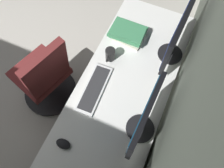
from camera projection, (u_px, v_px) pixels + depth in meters
wall_back at (204, 69)px, 1.12m from camera, size 4.44×0.10×2.60m
desk at (118, 103)px, 1.73m from camera, size 1.99×0.68×0.73m
drawer_pedestal at (109, 140)px, 1.92m from camera, size 0.40×0.51×0.69m
monitor_primary at (144, 118)px, 1.35m from camera, size 0.48×0.20×0.43m
monitor_secondary at (178, 33)px, 1.60m from camera, size 0.57×0.20×0.47m
keyboard_main at (94, 89)px, 1.69m from camera, size 0.43×0.16×0.02m
mouse_spare at (63, 144)px, 1.51m from camera, size 0.06×0.10×0.03m
book_stack_near at (128, 34)px, 1.87m from camera, size 0.22×0.30×0.10m
coffee_mug at (110, 54)px, 1.77m from camera, size 0.12×0.08×0.11m
office_chair at (45, 78)px, 2.05m from camera, size 0.56×0.60×0.97m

